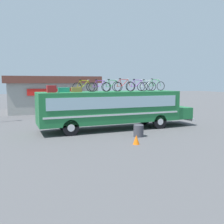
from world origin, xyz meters
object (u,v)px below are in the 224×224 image
rooftop_bicycle_1 (84,87)px  rooftop_bicycle_2 (100,87)px  bus (114,107)px  rooftop_bicycle_4 (123,86)px  luggage_bag_1 (51,89)px  luggage_bag_3 (76,90)px  rooftop_bicycle_3 (112,86)px  rooftop_bicycle_5 (137,86)px  rooftop_bicycle_7 (155,86)px  trash_bin (139,131)px  luggage_bag_2 (64,90)px  traffic_cone (136,140)px  rooftop_bicycle_6 (147,86)px

rooftop_bicycle_1 → rooftop_bicycle_2: bearing=-17.7°
bus → rooftop_bicycle_4: bearing=-1.5°
luggage_bag_1 → luggage_bag_3: size_ratio=0.84×
rooftop_bicycle_3 → rooftop_bicycle_5: 1.92m
luggage_bag_3 → rooftop_bicycle_5: bearing=-5.0°
rooftop_bicycle_1 → rooftop_bicycle_3: size_ratio=1.01×
luggage_bag_1 → rooftop_bicycle_3: (4.33, 0.00, 0.14)m
luggage_bag_1 → rooftop_bicycle_1: rooftop_bicycle_1 is taller
rooftop_bicycle_2 → rooftop_bicycle_7: 4.74m
luggage_bag_3 → trash_bin: luggage_bag_3 is taller
luggage_bag_2 → rooftop_bicycle_3: 3.47m
traffic_cone → rooftop_bicycle_2: bearing=95.5°
luggage_bag_2 → rooftop_bicycle_6: (6.35, -0.20, 0.21)m
rooftop_bicycle_3 → traffic_cone: rooftop_bicycle_3 is taller
luggage_bag_3 → rooftop_bicycle_7: 6.45m
luggage_bag_3 → rooftop_bicycle_4: (3.54, -0.06, 0.23)m
rooftop_bicycle_7 → traffic_cone: bearing=-130.0°
luggage_bag_3 → rooftop_bicycle_7: (6.44, 0.28, 0.23)m
rooftop_bicycle_5 → rooftop_bicycle_6: 1.09m
bus → luggage_bag_1: luggage_bag_1 is taller
luggage_bag_1 → rooftop_bicycle_3: rooftop_bicycle_3 is taller
rooftop_bicycle_5 → traffic_cone: (-2.34, -4.41, -2.89)m
rooftop_bicycle_5 → luggage_bag_3: bearing=175.0°
bus → rooftop_bicycle_3: size_ratio=7.20×
luggage_bag_1 → rooftop_bicycle_1: 2.36m
rooftop_bicycle_3 → rooftop_bicycle_5: rooftop_bicycle_5 is taller
luggage_bag_3 → luggage_bag_2: bearing=165.7°
rooftop_bicycle_1 → trash_bin: (2.61, -3.37, -2.76)m
traffic_cone → rooftop_bicycle_7: bearing=50.0°
luggage_bag_1 → luggage_bag_3: (1.70, 0.05, -0.06)m
rooftop_bicycle_2 → rooftop_bicycle_3: (0.92, -0.01, 0.01)m
rooftop_bicycle_2 → rooftop_bicycle_5: rooftop_bicycle_5 is taller
rooftop_bicycle_4 → rooftop_bicycle_7: (2.90, 0.34, -0.00)m
luggage_bag_2 → rooftop_bicycle_2: rooftop_bicycle_2 is taller
rooftop_bicycle_4 → trash_bin: (-0.30, -2.99, -2.79)m
luggage_bag_1 → rooftop_bicycle_6: (7.23, 0.07, 0.14)m
rooftop_bicycle_4 → rooftop_bicycle_5: bearing=-18.6°
luggage_bag_2 → trash_bin: 5.81m
luggage_bag_2 → luggage_bag_3: bearing=-14.3°
luggage_bag_3 → rooftop_bicycle_4: 3.54m
rooftop_bicycle_3 → rooftop_bicycle_4: rooftop_bicycle_4 is taller
trash_bin → traffic_cone: trash_bin is taller
luggage_bag_3 → rooftop_bicycle_3: (2.63, -0.05, 0.20)m
rooftop_bicycle_1 → rooftop_bicycle_7: bearing=-0.3°
bus → luggage_bag_1: 4.67m
bus → rooftop_bicycle_5: rooftop_bicycle_5 is taller
rooftop_bicycle_2 → traffic_cone: (0.46, -4.77, -2.87)m
luggage_bag_1 → rooftop_bicycle_6: rooftop_bicycle_6 is taller
luggage_bag_3 → rooftop_bicycle_4: rooftop_bicycle_4 is taller
luggage_bag_2 → rooftop_bicycle_4: rooftop_bicycle_4 is taller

